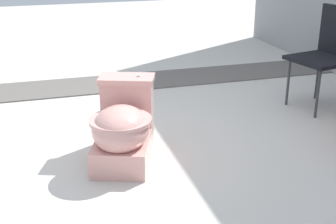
# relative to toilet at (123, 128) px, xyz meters

# --- Properties ---
(ground_plane) EXTENTS (14.00, 14.00, 0.00)m
(ground_plane) POSITION_rel_toilet_xyz_m (-0.24, 0.14, -0.22)
(ground_plane) COLOR beige
(gravel_strip) EXTENTS (0.56, 8.00, 0.01)m
(gravel_strip) POSITION_rel_toilet_xyz_m (-1.64, 0.64, -0.21)
(gravel_strip) COLOR #605B56
(gravel_strip) RESTS_ON ground
(toilet) EXTENTS (0.72, 0.56, 0.52)m
(toilet) POSITION_rel_toilet_xyz_m (0.00, 0.00, 0.00)
(toilet) COLOR #E09E93
(toilet) RESTS_ON ground
(folding_chair_left) EXTENTS (0.52, 0.52, 0.83)m
(folding_chair_left) POSITION_rel_toilet_xyz_m (-0.52, 1.85, 0.29)
(folding_chair_left) COLOR black
(folding_chair_left) RESTS_ON ground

